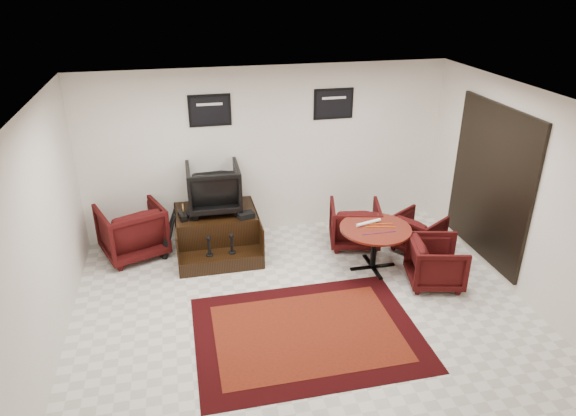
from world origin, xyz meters
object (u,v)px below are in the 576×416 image
(table_chair_window, at_px, (419,231))
(armchair_side, at_px, (132,228))
(table_chair_back, at_px, (355,222))
(table_chair_corner, at_px, (436,260))
(shine_podium, at_px, (217,233))
(shine_chair, at_px, (213,185))
(meeting_table, at_px, (375,233))

(table_chair_window, bearing_deg, armchair_side, 47.45)
(table_chair_back, bearing_deg, table_chair_corner, 132.51)
(shine_podium, bearing_deg, armchair_side, 173.43)
(table_chair_corner, bearing_deg, table_chair_back, 42.03)
(shine_podium, bearing_deg, table_chair_back, -7.45)
(shine_chair, xyz_separation_m, table_chair_back, (2.21, -0.43, -0.67))
(shine_chair, bearing_deg, armchair_side, 0.44)
(shine_chair, bearing_deg, table_chair_back, 170.09)
(table_chair_window, bearing_deg, shine_podium, 45.71)
(table_chair_back, relative_size, table_chair_corner, 1.06)
(table_chair_back, xyz_separation_m, table_chair_corner, (0.75, -1.37, -0.02))
(shine_chair, distance_m, meeting_table, 2.59)
(shine_chair, distance_m, armchair_side, 1.44)
(armchair_side, relative_size, meeting_table, 0.89)
(shine_chair, height_order, meeting_table, shine_chair)
(table_chair_window, bearing_deg, meeting_table, 80.62)
(shine_podium, height_order, armchair_side, armchair_side)
(shine_chair, bearing_deg, meeting_table, 152.74)
(armchair_side, relative_size, table_chair_back, 1.17)
(shine_podium, height_order, table_chair_back, table_chair_back)
(armchair_side, bearing_deg, table_chair_back, 152.10)
(shine_chair, height_order, table_chair_back, shine_chair)
(meeting_table, height_order, table_chair_corner, table_chair_corner)
(shine_podium, xyz_separation_m, meeting_table, (2.24, -1.07, 0.30))
(meeting_table, xyz_separation_m, table_chair_window, (0.90, 0.37, -0.26))
(shine_podium, xyz_separation_m, table_chair_window, (3.14, -0.70, 0.04))
(armchair_side, bearing_deg, shine_podium, 152.66)
(armchair_side, bearing_deg, table_chair_window, 148.41)
(shine_chair, height_order, table_chair_corner, shine_chair)
(shine_podium, relative_size, armchair_side, 1.41)
(shine_podium, relative_size, shine_chair, 1.58)
(meeting_table, relative_size, table_chair_corner, 1.39)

